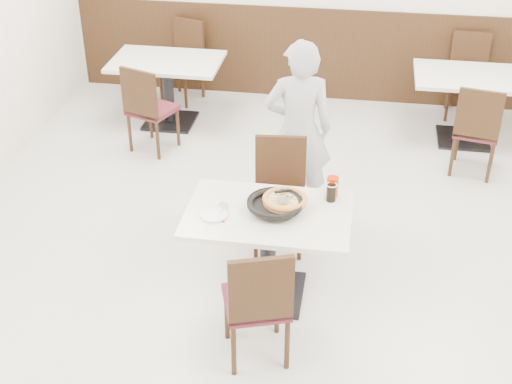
# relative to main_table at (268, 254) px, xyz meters

# --- Properties ---
(floor) EXTENTS (7.00, 7.00, 0.00)m
(floor) POSITION_rel_main_table_xyz_m (0.06, 0.36, -0.38)
(floor) COLOR #A7A7A2
(floor) RESTS_ON ground
(wainscot_back) EXTENTS (5.90, 0.03, 1.10)m
(wainscot_back) POSITION_rel_main_table_xyz_m (0.06, 3.84, 0.18)
(wainscot_back) COLOR black
(wainscot_back) RESTS_ON floor
(main_table) EXTENTS (1.25, 0.88, 0.75)m
(main_table) POSITION_rel_main_table_xyz_m (0.00, 0.00, 0.00)
(main_table) COLOR white
(main_table) RESTS_ON floor
(chair_near) EXTENTS (0.53, 0.53, 0.95)m
(chair_near) POSITION_rel_main_table_xyz_m (0.02, -0.65, 0.10)
(chair_near) COLOR black
(chair_near) RESTS_ON floor
(chair_far) EXTENTS (0.46, 0.46, 0.95)m
(chair_far) POSITION_rel_main_table_xyz_m (-0.00, 0.65, 0.10)
(chair_far) COLOR black
(chair_far) RESTS_ON floor
(trivet) EXTENTS (0.12, 0.12, 0.04)m
(trivet) POSITION_rel_main_table_xyz_m (0.09, 0.05, 0.39)
(trivet) COLOR black
(trivet) RESTS_ON main_table
(pizza_pan) EXTENTS (0.37, 0.37, 0.01)m
(pizza_pan) POSITION_rel_main_table_xyz_m (0.04, 0.03, 0.42)
(pizza_pan) COLOR black
(pizza_pan) RESTS_ON trivet
(pizza) EXTENTS (0.34, 0.34, 0.02)m
(pizza) POSITION_rel_main_table_xyz_m (0.11, 0.08, 0.44)
(pizza) COLOR #CB813D
(pizza) RESTS_ON pizza_pan
(pizza_server) EXTENTS (0.08, 0.10, 0.00)m
(pizza_server) POSITION_rel_main_table_xyz_m (0.10, 0.04, 0.47)
(pizza_server) COLOR silver
(pizza_server) RESTS_ON pizza
(napkin) EXTENTS (0.17, 0.17, 0.00)m
(napkin) POSITION_rel_main_table_xyz_m (-0.38, -0.10, 0.38)
(napkin) COLOR white
(napkin) RESTS_ON main_table
(side_plate) EXTENTS (0.21, 0.21, 0.01)m
(side_plate) POSITION_rel_main_table_xyz_m (-0.38, -0.10, 0.38)
(side_plate) COLOR white
(side_plate) RESTS_ON napkin
(fork) EXTENTS (0.07, 0.18, 0.00)m
(fork) POSITION_rel_main_table_xyz_m (-0.33, -0.05, 0.39)
(fork) COLOR silver
(fork) RESTS_ON side_plate
(cola_glass) EXTENTS (0.08, 0.08, 0.13)m
(cola_glass) POSITION_rel_main_table_xyz_m (0.43, 0.24, 0.44)
(cola_glass) COLOR black
(cola_glass) RESTS_ON main_table
(red_cup) EXTENTS (0.09, 0.09, 0.16)m
(red_cup) POSITION_rel_main_table_xyz_m (0.44, 0.31, 0.45)
(red_cup) COLOR #BD2201
(red_cup) RESTS_ON main_table
(diner_person) EXTENTS (0.65, 0.49, 1.63)m
(diner_person) POSITION_rel_main_table_xyz_m (0.08, 1.24, 0.44)
(diner_person) COLOR #B6B5BA
(diner_person) RESTS_ON floor
(bg_table_left) EXTENTS (1.28, 0.93, 0.75)m
(bg_table_left) POSITION_rel_main_table_xyz_m (-1.55, 2.85, 0.00)
(bg_table_left) COLOR white
(bg_table_left) RESTS_ON floor
(bg_chair_left_near) EXTENTS (0.54, 0.54, 0.95)m
(bg_chair_left_near) POSITION_rel_main_table_xyz_m (-1.54, 2.21, 0.10)
(bg_chair_left_near) COLOR black
(bg_chair_left_near) RESTS_ON floor
(bg_chair_left_far) EXTENTS (0.54, 0.54, 0.95)m
(bg_chair_left_far) POSITION_rel_main_table_xyz_m (-1.56, 3.50, 0.10)
(bg_chair_left_far) COLOR black
(bg_chair_left_far) RESTS_ON floor
(bg_table_right) EXTENTS (1.26, 0.90, 0.75)m
(bg_table_right) POSITION_rel_main_table_xyz_m (1.72, 2.94, 0.00)
(bg_table_right) COLOR white
(bg_table_right) RESTS_ON floor
(bg_chair_right_near) EXTENTS (0.50, 0.50, 0.95)m
(bg_chair_right_near) POSITION_rel_main_table_xyz_m (1.74, 2.25, 0.10)
(bg_chair_right_near) COLOR black
(bg_chair_right_near) RESTS_ON floor
(bg_chair_right_far) EXTENTS (0.45, 0.45, 0.95)m
(bg_chair_right_far) POSITION_rel_main_table_xyz_m (1.75, 3.56, 0.10)
(bg_chair_right_far) COLOR black
(bg_chair_right_far) RESTS_ON floor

